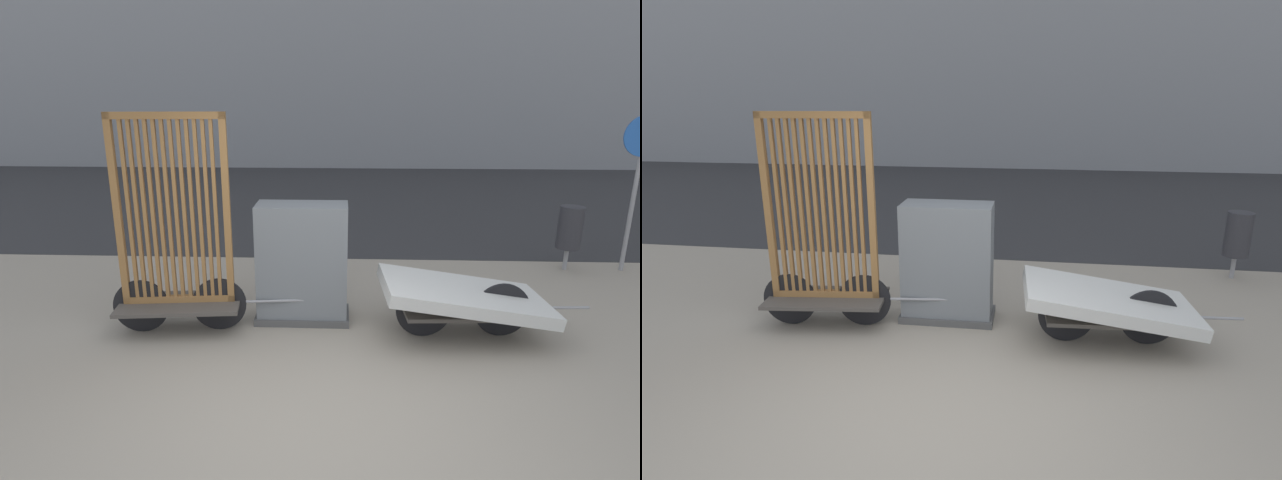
{
  "view_description": "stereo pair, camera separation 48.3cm",
  "coord_description": "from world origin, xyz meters",
  "views": [
    {
      "loc": [
        0.21,
        -3.37,
        2.48
      ],
      "look_at": [
        0.0,
        1.55,
        1.05
      ],
      "focal_mm": 28.0,
      "sensor_mm": 36.0,
      "label": 1
    },
    {
      "loc": [
        0.69,
        -3.32,
        2.48
      ],
      "look_at": [
        0.0,
        1.55,
        1.05
      ],
      "focal_mm": 28.0,
      "sensor_mm": 36.0,
      "label": 2
    }
  ],
  "objects": [
    {
      "name": "bike_cart_with_mattress",
      "position": [
        1.52,
        1.55,
        0.43
      ],
      "size": [
        2.23,
        1.06,
        0.66
      ],
      "rotation": [
        0.0,
        0.0,
        0.05
      ],
      "color": "#4C4742",
      "rests_on": "ground_plane"
    },
    {
      "name": "utility_cabinet",
      "position": [
        -0.21,
        1.9,
        0.63
      ],
      "size": [
        1.06,
        0.51,
        1.35
      ],
      "color": "#4C4C4C",
      "rests_on": "ground_plane"
    },
    {
      "name": "bike_cart_with_bedframe",
      "position": [
        -1.51,
        1.55,
        0.87
      ],
      "size": [
        2.04,
        0.76,
        2.33
      ],
      "rotation": [
        0.0,
        0.0,
        0.1
      ],
      "color": "#4C4742",
      "rests_on": "ground_plane"
    },
    {
      "name": "road_strip",
      "position": [
        0.0,
        9.16,
        0.0
      ],
      "size": [
        56.0,
        10.12,
        0.01
      ],
      "color": "#2D2D30",
      "rests_on": "ground_plane"
    },
    {
      "name": "ground_plane",
      "position": [
        0.0,
        0.0,
        0.0
      ],
      "size": [
        60.0,
        60.0,
        0.0
      ],
      "primitive_type": "plane",
      "color": "gray"
    },
    {
      "name": "trash_bin",
      "position": [
        3.53,
        3.75,
        0.63
      ],
      "size": [
        0.33,
        0.33,
        0.95
      ],
      "color": "gray",
      "rests_on": "ground_plane"
    }
  ]
}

